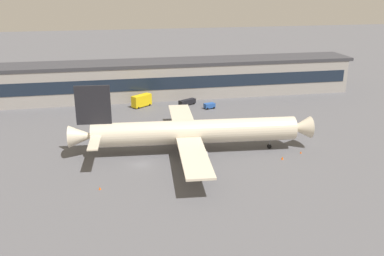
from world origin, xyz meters
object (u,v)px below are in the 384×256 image
(belt_loader, at_px, (187,102))
(traffic_cone_3, at_px, (100,188))
(catering_truck, at_px, (142,100))
(baggage_tug, at_px, (209,106))
(airliner, at_px, (192,132))
(traffic_cone_1, at_px, (301,152))
(traffic_cone_0, at_px, (282,158))
(traffic_cone_2, at_px, (188,172))

(belt_loader, xyz_separation_m, traffic_cone_3, (-29.59, -59.07, -0.84))
(catering_truck, bearing_deg, belt_loader, -3.63)
(baggage_tug, bearing_deg, airliner, -109.98)
(catering_truck, xyz_separation_m, traffic_cone_1, (35.59, -49.82, -2.00))
(airliner, bearing_deg, traffic_cone_0, -23.46)
(traffic_cone_0, xyz_separation_m, traffic_cone_2, (-23.93, -3.43, -0.01))
(airliner, bearing_deg, traffic_cone_1, -13.18)
(airliner, distance_m, traffic_cone_3, 28.50)
(belt_loader, xyz_separation_m, traffic_cone_2, (-10.16, -54.96, -0.80))
(belt_loader, height_order, traffic_cone_2, belt_loader)
(belt_loader, xyz_separation_m, traffic_cone_1, (19.85, -48.82, -0.87))
(belt_loader, distance_m, traffic_cone_3, 66.08)
(traffic_cone_0, bearing_deg, traffic_cone_3, -170.13)
(traffic_cone_0, xyz_separation_m, traffic_cone_1, (6.07, 2.71, -0.07))
(belt_loader, bearing_deg, traffic_cone_2, -100.47)
(airliner, xyz_separation_m, traffic_cone_0, (20.71, -8.99, -5.00))
(airliner, height_order, traffic_cone_3, airliner)
(traffic_cone_2, bearing_deg, catering_truck, 95.70)
(traffic_cone_1, bearing_deg, traffic_cone_2, -168.43)
(airliner, relative_size, baggage_tug, 15.18)
(traffic_cone_1, distance_m, traffic_cone_3, 50.49)
(baggage_tug, height_order, traffic_cone_0, baggage_tug)
(belt_loader, bearing_deg, baggage_tug, -42.42)
(airliner, height_order, traffic_cone_2, airliner)
(belt_loader, relative_size, traffic_cone_3, 10.42)
(airliner, bearing_deg, baggage_tug, 70.02)
(traffic_cone_3, bearing_deg, baggage_tug, 55.92)
(traffic_cone_0, relative_size, traffic_cone_2, 1.03)
(baggage_tug, height_order, catering_truck, catering_truck)
(traffic_cone_0, distance_m, traffic_cone_3, 44.02)
(traffic_cone_3, bearing_deg, traffic_cone_1, 11.72)
(catering_truck, relative_size, traffic_cone_1, 12.78)
(baggage_tug, distance_m, traffic_cone_0, 46.27)
(baggage_tug, xyz_separation_m, traffic_cone_3, (-36.00, -53.22, -0.77))
(airliner, xyz_separation_m, traffic_cone_1, (26.78, -6.27, -5.08))
(traffic_cone_3, bearing_deg, traffic_cone_2, 11.95)
(baggage_tug, bearing_deg, traffic_cone_0, -80.84)
(airliner, distance_m, traffic_cone_1, 27.97)
(airliner, relative_size, traffic_cone_2, 86.88)
(baggage_tug, xyz_separation_m, catering_truck, (-22.15, 6.86, 1.21))
(baggage_tug, bearing_deg, catering_truck, 162.80)
(traffic_cone_0, bearing_deg, baggage_tug, 99.16)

